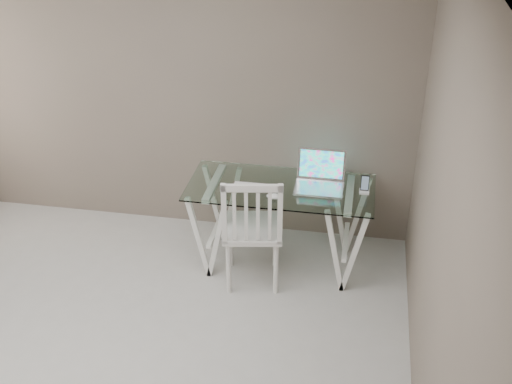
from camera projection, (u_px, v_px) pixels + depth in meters
room at (53, 164)px, 3.38m from camera, size 4.50×4.52×2.71m
desk at (280, 225)px, 5.33m from camera, size 1.50×0.70×0.75m
chair at (252, 227)px, 4.98m from camera, size 0.53×0.53×1.01m
laptop at (320, 178)px, 5.15m from camera, size 0.39×0.34×0.27m
keyboard at (250, 186)px, 5.16m from camera, size 0.28×0.12×0.01m
mouse at (274, 196)px, 4.98m from camera, size 0.12×0.07×0.04m
phone_dock at (365, 188)px, 5.06m from camera, size 0.08×0.08×0.14m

